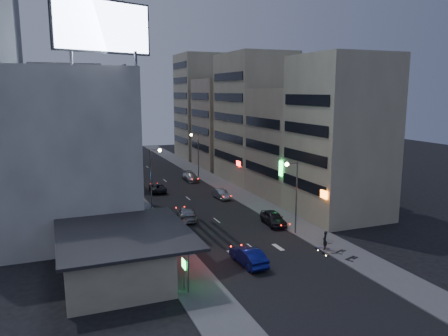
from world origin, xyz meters
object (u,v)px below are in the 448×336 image
road_car_blue (248,256)px  scooter_blue (329,242)px  parked_car_right_far (191,177)px  parked_car_right_mid (221,194)px  scooter_silver_b (330,237)px  scooter_black_a (353,250)px  scooter_black_b (342,244)px  scooter_silver_a (336,247)px  parked_car_right_near (273,218)px  parked_car_left (157,188)px  road_car_silver (186,213)px  person (325,240)px

road_car_blue → scooter_blue: (9.24, 0.78, -0.17)m
parked_car_right_far → road_car_blue: 38.42m
parked_car_right_mid → scooter_silver_b: size_ratio=2.49×
parked_car_right_far → scooter_silver_b: parked_car_right_far is taller
scooter_black_a → scooter_silver_b: 4.06m
scooter_black_b → parked_car_right_far: bearing=-16.8°
scooter_silver_a → parked_car_right_near: bearing=21.3°
scooter_silver_b → scooter_blue: bearing=140.9°
parked_car_left → parked_car_right_far: 9.64m
parked_car_right_mid → parked_car_right_far: size_ratio=0.80×
parked_car_right_near → scooter_silver_a: (1.39, -10.36, -0.17)m
parked_car_right_mid → scooter_blue: parked_car_right_mid is taller
parked_car_left → parked_car_right_far: size_ratio=0.98×
parked_car_right_near → parked_car_right_mid: 14.28m
scooter_black_a → scooter_silver_a: bearing=11.1°
parked_car_right_far → road_car_silver: bearing=-108.2°
scooter_black_a → scooter_black_b: scooter_black_a is taller
parked_car_right_far → scooter_black_b: bearing=-83.9°
parked_car_left → person: bearing=112.4°
road_car_silver → scooter_black_b: size_ratio=2.93×
road_car_blue → scooter_black_b: size_ratio=2.65×
parked_car_right_near → parked_car_right_mid: bearing=100.0°
road_car_blue → scooter_silver_a: (9.18, -0.52, -0.16)m
scooter_blue → parked_car_right_far: bearing=23.8°
scooter_silver_a → scooter_blue: bearing=11.3°
parked_car_right_mid → scooter_silver_b: parked_car_right_mid is taller
parked_car_right_near → scooter_silver_b: size_ratio=2.92×
parked_car_left → road_car_blue: size_ratio=1.02×
parked_car_right_mid → parked_car_left: 10.86m
parked_car_left → road_car_blue: bearing=97.1°
person → parked_car_right_far: bearing=-129.3°
scooter_black_b → scooter_blue: bearing=20.6°
parked_car_left → scooter_black_a: bearing=113.5°
parked_car_left → scooter_black_a: parked_car_left is taller
scooter_black_b → scooter_silver_a: bearing=87.1°
person → scooter_silver_a: person is taller
scooter_silver_a → road_car_blue: bearing=100.4°
parked_car_right_near → person: 9.39m
scooter_silver_a → scooter_silver_b: bearing=-10.5°
scooter_blue → parked_car_right_near: bearing=28.4°
scooter_silver_a → scooter_silver_b: scooter_silver_a is taller
parked_car_left → road_car_blue: road_car_blue is taller
person → scooter_black_b: 1.74m
scooter_black_a → scooter_silver_a: size_ratio=1.16×
person → scooter_black_a: 2.94m
person → scooter_silver_a: size_ratio=1.07×
person → road_car_silver: bearing=-100.3°
road_car_blue → person: (8.57, 0.48, 0.25)m
parked_car_right_far → person: bearing=-86.2°
parked_car_right_mid → scooter_black_a: bearing=-86.3°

